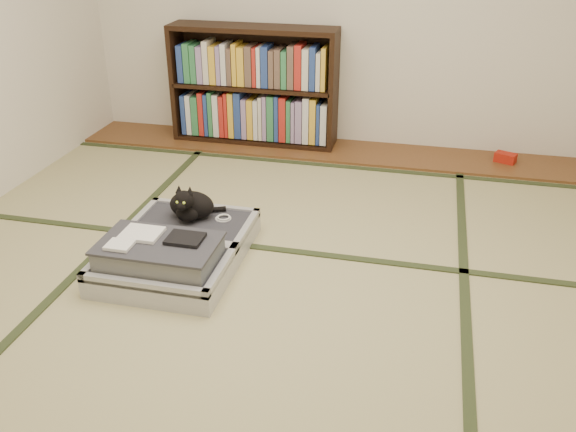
# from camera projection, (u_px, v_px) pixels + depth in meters

# --- Properties ---
(floor) EXTENTS (4.50, 4.50, 0.00)m
(floor) POSITION_uv_depth(u_px,v_px,m) (263.00, 289.00, 3.10)
(floor) COLOR tan
(floor) RESTS_ON ground
(wood_strip) EXTENTS (4.00, 0.50, 0.02)m
(wood_strip) POSITION_uv_depth(u_px,v_px,m) (329.00, 150.00, 4.83)
(wood_strip) COLOR brown
(wood_strip) RESTS_ON ground
(red_item) EXTENTS (0.17, 0.14, 0.07)m
(red_item) POSITION_uv_depth(u_px,v_px,m) (505.00, 158.00, 4.56)
(red_item) COLOR #A81B0D
(red_item) RESTS_ON wood_strip
(tatami_borders) EXTENTS (4.00, 4.50, 0.01)m
(tatami_borders) POSITION_uv_depth(u_px,v_px,m) (285.00, 242.00, 3.52)
(tatami_borders) COLOR #2D381E
(tatami_borders) RESTS_ON ground
(bookcase) EXTENTS (1.31, 0.30, 0.92)m
(bookcase) POSITION_uv_depth(u_px,v_px,m) (254.00, 88.00, 4.81)
(bookcase) COLOR black
(bookcase) RESTS_ON wood_strip
(suitcase) EXTENTS (0.68, 0.90, 0.27)m
(suitcase) POSITION_uv_depth(u_px,v_px,m) (175.00, 250.00, 3.26)
(suitcase) COLOR #B5B5BB
(suitcase) RESTS_ON floor
(cat) EXTENTS (0.30, 0.30, 0.24)m
(cat) POSITION_uv_depth(u_px,v_px,m) (190.00, 205.00, 3.46)
(cat) COLOR black
(cat) RESTS_ON suitcase
(cable_coil) EXTENTS (0.09, 0.09, 0.02)m
(cable_coil) POSITION_uv_depth(u_px,v_px,m) (223.00, 218.00, 3.50)
(cable_coil) COLOR white
(cable_coil) RESTS_ON suitcase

